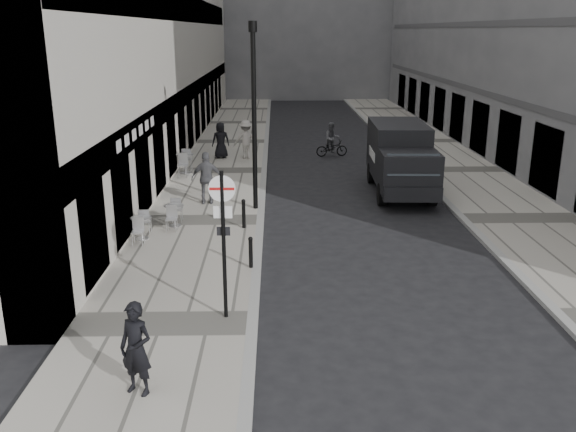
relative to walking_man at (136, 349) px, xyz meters
name	(u,v)px	position (x,y,z in m)	size (l,w,h in m)	color
ground	(247,397)	(1.92, -0.03, -0.98)	(120.00, 120.00, 0.00)	black
sidewalk	(221,172)	(-0.08, 17.97, -0.92)	(4.00, 60.00, 0.12)	#A6A296
far_sidewalk	(458,170)	(10.92, 17.97, -0.92)	(4.00, 60.00, 0.12)	#A6A296
walking_man	(136,349)	(0.00, 0.00, 0.00)	(0.63, 0.41, 1.73)	black
sign_post	(223,226)	(1.32, 2.97, 1.29)	(0.58, 0.09, 3.36)	black
lamppost	(254,108)	(1.72, 11.71, 2.74)	(0.29, 0.29, 6.48)	black
bollard_near	(251,253)	(1.77, 5.94, -0.46)	(0.11, 0.11, 0.82)	black
bollard_far	(244,214)	(1.41, 9.43, -0.42)	(0.12, 0.12, 0.90)	black
panel_van	(400,155)	(7.44, 14.31, 0.54)	(2.36, 5.83, 2.70)	black
cyclist	(332,143)	(5.37, 21.70, -0.29)	(1.71, 0.82, 1.77)	black
pedestrian_a	(207,178)	(-0.08, 12.36, 0.11)	(1.14, 0.47, 1.94)	#515256
pedestrian_b	(246,139)	(0.97, 20.73, 0.09)	(1.23, 0.71, 1.91)	#B2ABA4
pedestrian_c	(221,140)	(-0.30, 20.85, 0.03)	(0.88, 0.57, 1.79)	black
cafe_table_near	(174,214)	(-0.88, 9.64, -0.44)	(0.65, 1.47, 0.84)	#B5B4B7
cafe_table_mid	(142,226)	(-1.68, 8.36, -0.45)	(0.64, 1.44, 0.82)	silver
cafe_table_far	(185,162)	(-1.62, 17.39, -0.35)	(0.79, 1.79, 1.02)	#A4A4A6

